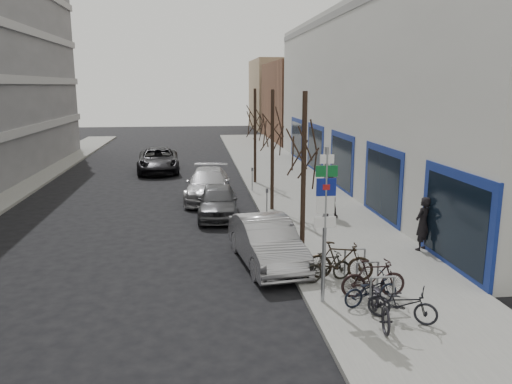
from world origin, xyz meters
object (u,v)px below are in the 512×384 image
object	(u,v)px
bike_near_right	(373,278)
parked_car_front	(267,242)
bike_near_left	(381,300)
tree_mid	(273,122)
bike_mid_curb	(371,288)
bike_far_curb	(403,301)
bike_mid_inner	(328,266)
bike_rack	(367,272)
tree_far	(255,114)
meter_mid	(267,200)
meter_front	(292,239)
tree_near	(304,136)
pedestrian_near	(423,224)
pedestrian_far	(328,197)
meter_back	(252,177)
parked_car_back	(208,185)
highway_sign_pole	(325,216)
bike_far_inner	(340,261)
lane_car	(158,160)
parked_car_mid	(218,201)

from	to	relation	value
bike_near_right	parked_car_front	world-z (taller)	parked_car_front
bike_near_left	parked_car_front	xyz separation A→B (m)	(-2.06, 4.64, 0.03)
tree_mid	bike_mid_curb	world-z (taller)	tree_mid
bike_far_curb	parked_car_front	bearing A→B (deg)	60.64
bike_mid_curb	bike_mid_inner	world-z (taller)	bike_mid_curb
bike_rack	tree_far	distance (m)	16.31
meter_mid	bike_mid_inner	distance (m)	7.23
meter_front	tree_near	bearing A→B (deg)	48.01
pedestrian_near	pedestrian_far	bearing A→B (deg)	-99.61
tree_near	meter_back	world-z (taller)	tree_near
bike_mid_curb	bike_far_curb	bearing A→B (deg)	-168.33
bike_near_right	tree_far	bearing A→B (deg)	4.88
parked_car_back	bike_mid_inner	bearing A→B (deg)	-70.23
meter_mid	meter_back	world-z (taller)	same
highway_sign_pole	bike_far_curb	size ratio (longest dim) A/B	2.55
bike_near_right	bike_far_inner	size ratio (longest dim) A/B	0.91
tree_mid	bike_far_inner	size ratio (longest dim) A/B	2.86
tree_near	bike_near_left	xyz separation A→B (m)	(0.86, -4.81, -3.38)
bike_far_curb	lane_car	distance (m)	24.10
bike_mid_inner	tree_mid	bearing A→B (deg)	-9.91
meter_mid	bike_near_left	world-z (taller)	meter_mid
tree_mid	meter_back	world-z (taller)	tree_mid
bike_near_left	bike_mid_curb	distance (m)	0.97
tree_mid	lane_car	xyz separation A→B (m)	(-5.89, 11.68, -3.31)
bike_rack	bike_mid_inner	distance (m)	1.17
meter_back	parked_car_back	distance (m)	2.58
tree_mid	meter_back	bearing A→B (deg)	96.42
tree_far	meter_mid	bearing A→B (deg)	-93.22
meter_mid	bike_far_inner	bearing A→B (deg)	-81.23
meter_mid	bike_near_right	xyz separation A→B (m)	(1.64, -8.39, -0.23)
parked_car_mid	bike_near_right	bearing A→B (deg)	-65.26
parked_car_mid	bike_near_left	bearing A→B (deg)	-69.47
bike_mid_inner	pedestrian_near	bearing A→B (deg)	-70.52
highway_sign_pole	pedestrian_far	distance (m)	8.71
bike_rack	bike_far_curb	bearing A→B (deg)	-83.84
highway_sign_pole	bike_mid_inner	xyz separation A→B (m)	(0.47, 1.32, -1.86)
pedestrian_far	lane_car	bearing A→B (deg)	-56.63
bike_near_left	bike_mid_inner	distance (m)	2.69
tree_near	parked_car_back	bearing A→B (deg)	106.49
meter_mid	pedestrian_far	distance (m)	2.61
meter_mid	highway_sign_pole	bearing A→B (deg)	-88.32
tree_far	bike_near_right	size ratio (longest dim) A/B	3.13
bike_near_left	bike_near_right	distance (m)	1.46
tree_near	meter_front	world-z (taller)	tree_near
bike_mid_curb	lane_car	distance (m)	23.07
meter_mid	pedestrian_far	world-z (taller)	pedestrian_far
tree_near	bike_far_curb	world-z (taller)	tree_near
meter_mid	bike_far_curb	distance (m)	9.97
tree_far	lane_car	distance (m)	8.51
bike_rack	parked_car_mid	world-z (taller)	parked_car_mid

